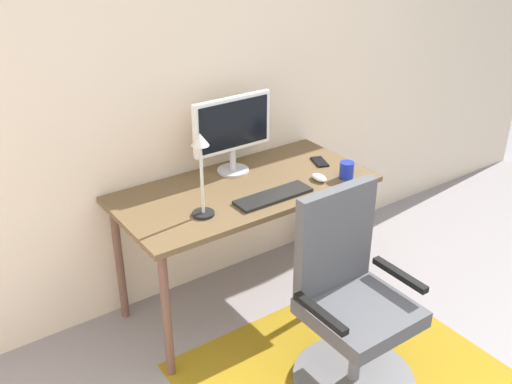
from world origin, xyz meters
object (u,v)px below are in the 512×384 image
(desk, at_px, (245,199))
(cell_phone, at_px, (320,162))
(coffee_cup, at_px, (347,170))
(office_chair, at_px, (351,319))
(keyboard, at_px, (273,196))
(monitor, at_px, (232,128))
(computer_mouse, at_px, (319,178))
(desk_lamp, at_px, (201,164))

(desk, distance_m, cell_phone, 0.54)
(coffee_cup, bearing_deg, office_chair, -129.01)
(keyboard, xyz_separation_m, cell_phone, (0.49, 0.20, -0.00))
(monitor, relative_size, office_chair, 0.47)
(cell_phone, bearing_deg, monitor, 177.96)
(keyboard, bearing_deg, cell_phone, 22.48)
(coffee_cup, relative_size, cell_phone, 0.68)
(monitor, relative_size, computer_mouse, 4.60)
(coffee_cup, distance_m, desk_lamp, 0.90)
(cell_phone, bearing_deg, computer_mouse, -111.87)
(desk, relative_size, coffee_cup, 14.82)
(keyboard, relative_size, office_chair, 0.43)
(monitor, bearing_deg, office_chair, -89.99)
(monitor, xyz_separation_m, keyboard, (-0.01, -0.39, -0.25))
(desk, xyz_separation_m, desk_lamp, (-0.34, -0.14, 0.35))
(computer_mouse, xyz_separation_m, coffee_cup, (0.14, -0.06, 0.03))
(desk_lamp, bearing_deg, keyboard, -7.31)
(computer_mouse, relative_size, desk_lamp, 0.24)
(computer_mouse, bearing_deg, desk, 155.42)
(computer_mouse, height_order, desk_lamp, desk_lamp)
(monitor, distance_m, keyboard, 0.47)
(keyboard, bearing_deg, office_chair, -89.45)
(desk, bearing_deg, office_chair, -86.08)
(desk, relative_size, desk_lamp, 3.28)
(keyboard, distance_m, desk_lamp, 0.47)
(cell_phone, xyz_separation_m, office_chair, (-0.48, -0.82, -0.39))
(desk, height_order, computer_mouse, computer_mouse)
(computer_mouse, distance_m, office_chair, 0.82)
(desk_lamp, bearing_deg, office_chair, -59.19)
(coffee_cup, height_order, desk_lamp, desk_lamp)
(monitor, relative_size, keyboard, 1.11)
(keyboard, distance_m, computer_mouse, 0.33)
(desk, xyz_separation_m, computer_mouse, (0.38, -0.17, 0.09))
(desk_lamp, bearing_deg, coffee_cup, -6.11)
(office_chair, bearing_deg, cell_phone, 59.24)
(monitor, height_order, computer_mouse, monitor)
(desk, distance_m, monitor, 0.40)
(desk, relative_size, cell_phone, 10.05)
(desk, xyz_separation_m, monitor, (0.06, 0.20, 0.34))
(desk_lamp, bearing_deg, cell_phone, 9.76)
(desk, distance_m, office_chair, 0.87)
(keyboard, relative_size, computer_mouse, 4.13)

